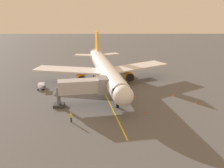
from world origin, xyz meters
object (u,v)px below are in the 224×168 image
at_px(baggage_cart_near_nose, 41,86).
at_px(safety_cone_nose_right, 135,96).
at_px(safety_cone_wing_port, 173,95).
at_px(jet_bridge, 88,86).
at_px(airplane, 106,70).
at_px(safety_cone_wing_starboard, 196,102).
at_px(safety_cone_nose_left, 145,113).
at_px(ground_crew_marshaller, 71,117).

bearing_deg(baggage_cart_near_nose, safety_cone_nose_right, 164.45).
bearing_deg(safety_cone_wing_port, jet_bridge, 14.46).
height_order(jet_bridge, safety_cone_nose_right, jet_bridge).
relative_size(airplane, baggage_cart_near_nose, 14.54).
bearing_deg(safety_cone_wing_port, safety_cone_wing_starboard, 129.75).
bearing_deg(jet_bridge, safety_cone_nose_left, 156.70).
distance_m(ground_crew_marshaller, baggage_cart_near_nose, 19.78).
bearing_deg(airplane, safety_cone_wing_starboard, 147.17).
height_order(airplane, jet_bridge, airplane).
distance_m(jet_bridge, ground_crew_marshaller, 8.54).
relative_size(jet_bridge, baggage_cart_near_nose, 4.17).
bearing_deg(safety_cone_nose_right, safety_cone_wing_port, -173.95).
bearing_deg(safety_cone_wing_starboard, safety_cone_nose_left, 24.27).
xyz_separation_m(ground_crew_marshaller, safety_cone_wing_starboard, (-23.74, -8.02, -0.61)).
height_order(airplane, ground_crew_marshaller, airplane).
distance_m(baggage_cart_near_nose, safety_cone_wing_port, 30.00).
bearing_deg(ground_crew_marshaller, safety_cone_nose_right, -135.91).
bearing_deg(safety_cone_wing_port, baggage_cart_near_nose, -9.67).
height_order(safety_cone_nose_left, safety_cone_wing_port, same).
relative_size(airplane, safety_cone_nose_left, 73.06).
xyz_separation_m(jet_bridge, safety_cone_wing_starboard, (-21.51, -0.29, -3.49)).
distance_m(airplane, ground_crew_marshaller, 20.77).
xyz_separation_m(safety_cone_nose_right, safety_cone_wing_starboard, (-11.90, 3.45, 0.00)).
bearing_deg(jet_bridge, baggage_cart_near_nose, -39.62).
bearing_deg(safety_cone_nose_right, safety_cone_nose_left, 97.30).
xyz_separation_m(baggage_cart_near_nose, safety_cone_nose_right, (-21.27, 5.92, -0.38)).
distance_m(baggage_cart_near_nose, safety_cone_nose_left, 26.50).
distance_m(airplane, safety_cone_nose_right, 11.10).
height_order(airplane, safety_cone_nose_right, airplane).
relative_size(jet_bridge, safety_cone_wing_starboard, 20.94).
bearing_deg(safety_cone_nose_left, safety_cone_wing_starboard, -155.73).
relative_size(baggage_cart_near_nose, safety_cone_nose_right, 5.02).
relative_size(baggage_cart_near_nose, safety_cone_wing_port, 5.02).
distance_m(jet_bridge, safety_cone_wing_port, 18.82).
bearing_deg(ground_crew_marshaller, airplane, -105.53).
xyz_separation_m(ground_crew_marshaller, baggage_cart_near_nose, (9.44, -17.38, -0.23)).
height_order(ground_crew_marshaller, safety_cone_nose_right, ground_crew_marshaller).
relative_size(ground_crew_marshaller, safety_cone_wing_port, 3.11).
xyz_separation_m(baggage_cart_near_nose, safety_cone_wing_starboard, (-33.17, 9.37, -0.38)).
bearing_deg(safety_cone_nose_right, baggage_cart_near_nose, -15.55).
height_order(baggage_cart_near_nose, safety_cone_wing_starboard, baggage_cart_near_nose).
bearing_deg(safety_cone_nose_left, ground_crew_marshaller, 13.64).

